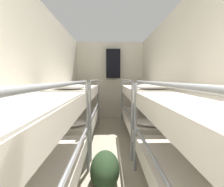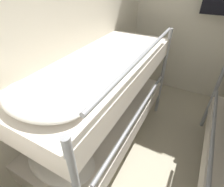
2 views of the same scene
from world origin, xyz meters
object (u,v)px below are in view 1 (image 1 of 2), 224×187
at_px(bunk_stack_left_far, 78,106).
at_px(bunk_stack_right_far, 143,106).
at_px(bunk_stack_left_near, 18,158).
at_px(hanging_coat, 113,64).
at_px(bunk_stack_right_near, 207,156).
at_px(duffel_bag, 105,168).

distance_m(bunk_stack_left_far, bunk_stack_right_far, 1.38).
xyz_separation_m(bunk_stack_left_near, bunk_stack_right_far, (1.38, 2.08, 0.00)).
bearing_deg(bunk_stack_right_far, bunk_stack_left_far, 180.00).
height_order(bunk_stack_left_far, bunk_stack_right_far, same).
bearing_deg(bunk_stack_left_far, hanging_coat, 64.40).
xyz_separation_m(bunk_stack_right_near, bunk_stack_left_far, (-1.38, 2.08, 0.00)).
distance_m(bunk_stack_left_far, duffel_bag, 1.58).
distance_m(bunk_stack_left_far, hanging_coat, 2.09).
relative_size(bunk_stack_left_near, bunk_stack_right_far, 1.00).
bearing_deg(duffel_bag, bunk_stack_left_far, 113.83).
bearing_deg(bunk_stack_left_far, bunk_stack_left_near, -90.00).
height_order(bunk_stack_left_far, duffel_bag, bunk_stack_left_far).
relative_size(bunk_stack_right_near, bunk_stack_right_far, 1.00).
height_order(bunk_stack_left_far, hanging_coat, hanging_coat).
height_order(bunk_stack_left_near, bunk_stack_right_near, same).
relative_size(bunk_stack_left_near, duffel_bag, 2.98).
bearing_deg(bunk_stack_right_far, bunk_stack_left_near, -123.42).
bearing_deg(bunk_stack_left_far, bunk_stack_right_near, -56.58).
distance_m(bunk_stack_left_near, bunk_stack_right_near, 1.38).
bearing_deg(bunk_stack_right_near, bunk_stack_right_far, 90.00).
bearing_deg(bunk_stack_left_near, bunk_stack_right_near, 0.00).
bearing_deg(duffel_bag, hanging_coat, 86.48).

